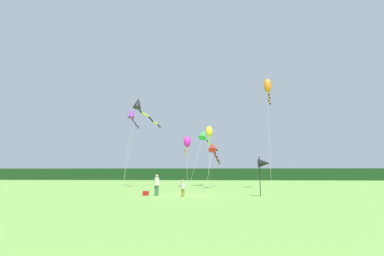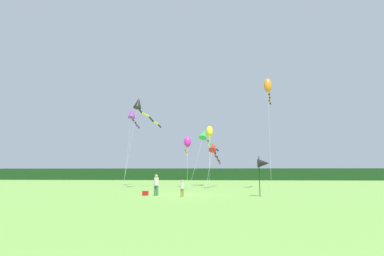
{
  "view_description": "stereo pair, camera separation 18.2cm",
  "coord_description": "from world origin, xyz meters",
  "px_view_note": "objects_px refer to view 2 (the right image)",
  "views": [
    {
      "loc": [
        1.98,
        -25.36,
        1.89
      ],
      "look_at": [
        0.0,
        6.0,
        6.39
      ],
      "focal_mm": 28.58,
      "sensor_mm": 36.0,
      "label": 1
    },
    {
      "loc": [
        2.16,
        -25.35,
        1.89
      ],
      "look_at": [
        0.0,
        6.0,
        6.39
      ],
      "focal_mm": 28.58,
      "sensor_mm": 36.0,
      "label": 2
    }
  ],
  "objects_px": {
    "banner_flag_pole": "(263,164)",
    "kite_purple": "(132,114)",
    "person_child": "(182,187)",
    "cooler_box": "(145,193)",
    "kite_yellow": "(210,132)",
    "kite_red": "(214,149)",
    "kite_orange": "(268,87)",
    "person_adult": "(156,184)",
    "kite_black": "(141,106)",
    "kite_magenta": "(187,143)",
    "kite_green": "(205,136)"
  },
  "relations": [
    {
      "from": "kite_purple",
      "to": "person_child",
      "type": "bearing_deg",
      "value": -63.25
    },
    {
      "from": "kite_orange",
      "to": "person_adult",
      "type": "bearing_deg",
      "value": -138.77
    },
    {
      "from": "person_adult",
      "to": "kite_yellow",
      "type": "relative_size",
      "value": 0.21
    },
    {
      "from": "banner_flag_pole",
      "to": "kite_green",
      "type": "xyz_separation_m",
      "value": [
        -5.02,
        17.28,
        4.26
      ]
    },
    {
      "from": "kite_red",
      "to": "kite_orange",
      "type": "bearing_deg",
      "value": -18.91
    },
    {
      "from": "kite_red",
      "to": "kite_purple",
      "type": "height_order",
      "value": "kite_purple"
    },
    {
      "from": "kite_magenta",
      "to": "kite_orange",
      "type": "bearing_deg",
      "value": -23.38
    },
    {
      "from": "kite_red",
      "to": "kite_purple",
      "type": "distance_m",
      "value": 13.14
    },
    {
      "from": "person_adult",
      "to": "kite_orange",
      "type": "distance_m",
      "value": 17.71
    },
    {
      "from": "banner_flag_pole",
      "to": "kite_yellow",
      "type": "relative_size",
      "value": 0.39
    },
    {
      "from": "banner_flag_pole",
      "to": "kite_red",
      "type": "distance_m",
      "value": 12.56
    },
    {
      "from": "banner_flag_pole",
      "to": "kite_black",
      "type": "bearing_deg",
      "value": 137.74
    },
    {
      "from": "kite_magenta",
      "to": "kite_purple",
      "type": "relative_size",
      "value": 0.65
    },
    {
      "from": "kite_green",
      "to": "kite_orange",
      "type": "xyz_separation_m",
      "value": [
        7.37,
        -7.59,
        4.54
      ]
    },
    {
      "from": "cooler_box",
      "to": "kite_orange",
      "type": "distance_m",
      "value": 18.63
    },
    {
      "from": "kite_yellow",
      "to": "kite_black",
      "type": "height_order",
      "value": "kite_black"
    },
    {
      "from": "kite_yellow",
      "to": "cooler_box",
      "type": "bearing_deg",
      "value": -107.91
    },
    {
      "from": "kite_yellow",
      "to": "kite_black",
      "type": "relative_size",
      "value": 0.75
    },
    {
      "from": "kite_yellow",
      "to": "person_child",
      "type": "bearing_deg",
      "value": -96.61
    },
    {
      "from": "cooler_box",
      "to": "kite_red",
      "type": "bearing_deg",
      "value": 64.1
    },
    {
      "from": "kite_black",
      "to": "kite_orange",
      "type": "distance_m",
      "value": 15.14
    },
    {
      "from": "person_child",
      "to": "kite_magenta",
      "type": "height_order",
      "value": "kite_magenta"
    },
    {
      "from": "kite_red",
      "to": "kite_purple",
      "type": "xyz_separation_m",
      "value": [
        -11.13,
        4.66,
        5.21
      ]
    },
    {
      "from": "person_child",
      "to": "kite_red",
      "type": "height_order",
      "value": "kite_red"
    },
    {
      "from": "person_adult",
      "to": "person_child",
      "type": "relative_size",
      "value": 1.31
    },
    {
      "from": "kite_yellow",
      "to": "kite_purple",
      "type": "height_order",
      "value": "kite_purple"
    },
    {
      "from": "kite_green",
      "to": "banner_flag_pole",
      "type": "bearing_deg",
      "value": -73.8
    },
    {
      "from": "banner_flag_pole",
      "to": "kite_purple",
      "type": "relative_size",
      "value": 0.29
    },
    {
      "from": "person_adult",
      "to": "kite_magenta",
      "type": "distance_m",
      "value": 14.34
    },
    {
      "from": "kite_magenta",
      "to": "kite_purple",
      "type": "bearing_deg",
      "value": 161.06
    },
    {
      "from": "person_child",
      "to": "kite_orange",
      "type": "height_order",
      "value": "kite_orange"
    },
    {
      "from": "cooler_box",
      "to": "kite_green",
      "type": "distance_m",
      "value": 18.64
    },
    {
      "from": "kite_black",
      "to": "kite_purple",
      "type": "xyz_separation_m",
      "value": [
        -2.32,
        5.01,
        -0.03
      ]
    },
    {
      "from": "kite_black",
      "to": "kite_purple",
      "type": "relative_size",
      "value": 1.02
    },
    {
      "from": "person_child",
      "to": "cooler_box",
      "type": "distance_m",
      "value": 3.32
    },
    {
      "from": "kite_red",
      "to": "kite_green",
      "type": "relative_size",
      "value": 1.09
    },
    {
      "from": "person_adult",
      "to": "person_child",
      "type": "xyz_separation_m",
      "value": [
        2.18,
        -0.97,
        -0.22
      ]
    },
    {
      "from": "kite_green",
      "to": "kite_purple",
      "type": "relative_size",
      "value": 0.86
    },
    {
      "from": "kite_magenta",
      "to": "kite_orange",
      "type": "distance_m",
      "value": 11.85
    },
    {
      "from": "kite_orange",
      "to": "kite_purple",
      "type": "distance_m",
      "value": 18.63
    },
    {
      "from": "kite_purple",
      "to": "cooler_box",
      "type": "bearing_deg",
      "value": -70.82
    },
    {
      "from": "cooler_box",
      "to": "kite_purple",
      "type": "height_order",
      "value": "kite_purple"
    },
    {
      "from": "kite_yellow",
      "to": "kite_black",
      "type": "distance_m",
      "value": 9.76
    },
    {
      "from": "person_adult",
      "to": "kite_purple",
      "type": "height_order",
      "value": "kite_purple"
    },
    {
      "from": "person_adult",
      "to": "cooler_box",
      "type": "xyz_separation_m",
      "value": [
        -0.9,
        0.16,
        -0.75
      ]
    },
    {
      "from": "person_child",
      "to": "cooler_box",
      "type": "height_order",
      "value": "person_child"
    },
    {
      "from": "banner_flag_pole",
      "to": "kite_orange",
      "type": "xyz_separation_m",
      "value": [
        2.35,
        9.69,
        8.8
      ]
    },
    {
      "from": "banner_flag_pole",
      "to": "kite_yellow",
      "type": "height_order",
      "value": "kite_yellow"
    },
    {
      "from": "kite_black",
      "to": "kite_orange",
      "type": "xyz_separation_m",
      "value": [
        14.96,
        -1.76,
        1.58
      ]
    },
    {
      "from": "kite_magenta",
      "to": "kite_yellow",
      "type": "bearing_deg",
      "value": 37.26
    }
  ]
}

